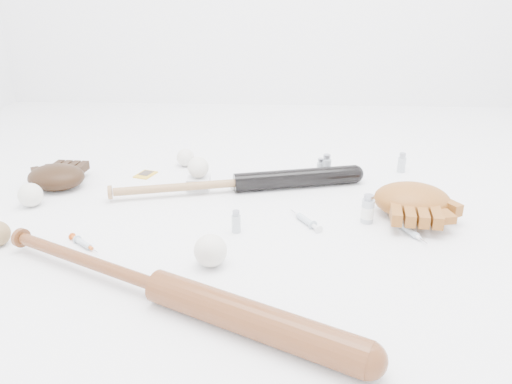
{
  "coord_description": "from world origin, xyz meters",
  "views": [
    {
      "loc": [
        0.08,
        -1.37,
        0.65
      ],
      "look_at": [
        0.01,
        0.04,
        0.06
      ],
      "focal_mm": 35.0,
      "sensor_mm": 36.0,
      "label": 1
    }
  ],
  "objects_px": {
    "bat_dark": "(237,183)",
    "glove_dark": "(56,177)",
    "bat_wood": "(160,287)",
    "pedestal": "(199,183)"
  },
  "relations": [
    {
      "from": "bat_dark",
      "to": "glove_dark",
      "type": "relative_size",
      "value": 3.86
    },
    {
      "from": "bat_dark",
      "to": "bat_wood",
      "type": "distance_m",
      "value": 0.64
    },
    {
      "from": "bat_dark",
      "to": "bat_wood",
      "type": "relative_size",
      "value": 0.89
    },
    {
      "from": "bat_dark",
      "to": "glove_dark",
      "type": "distance_m",
      "value": 0.62
    },
    {
      "from": "bat_dark",
      "to": "bat_wood",
      "type": "xyz_separation_m",
      "value": [
        -0.11,
        -0.63,
        0.0
      ]
    },
    {
      "from": "bat_wood",
      "to": "pedestal",
      "type": "relative_size",
      "value": 13.21
    },
    {
      "from": "bat_dark",
      "to": "glove_dark",
      "type": "height_order",
      "value": "glove_dark"
    },
    {
      "from": "bat_wood",
      "to": "glove_dark",
      "type": "xyz_separation_m",
      "value": [
        -0.51,
        0.64,
        0.0
      ]
    },
    {
      "from": "bat_dark",
      "to": "pedestal",
      "type": "distance_m",
      "value": 0.14
    },
    {
      "from": "pedestal",
      "to": "glove_dark",
      "type": "bearing_deg",
      "value": -177.87
    }
  ]
}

